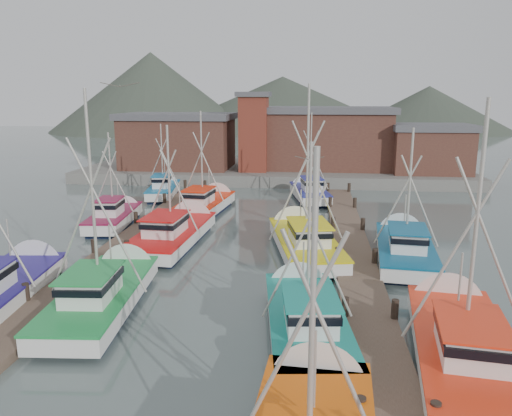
# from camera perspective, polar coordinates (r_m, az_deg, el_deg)

# --- Properties ---
(ground) EXTENTS (260.00, 260.00, 0.00)m
(ground) POSITION_cam_1_polar(r_m,az_deg,el_deg) (23.81, -5.01, -10.33)
(ground) COLOR #4A5957
(ground) RESTS_ON ground
(dock_left) EXTENTS (2.30, 46.00, 1.50)m
(dock_left) POSITION_cam_1_polar(r_m,az_deg,el_deg) (29.42, -16.96, -5.87)
(dock_left) COLOR #4E3C30
(dock_left) RESTS_ON ground
(dock_right) EXTENTS (2.30, 46.00, 1.50)m
(dock_right) POSITION_cam_1_polar(r_m,az_deg,el_deg) (27.18, 11.49, -7.10)
(dock_right) COLOR #4E3C30
(dock_right) RESTS_ON ground
(quay) EXTENTS (44.00, 16.00, 1.20)m
(quay) POSITION_cam_1_polar(r_m,az_deg,el_deg) (59.27, 2.12, 4.22)
(quay) COLOR gray
(quay) RESTS_ON ground
(shed_left) EXTENTS (12.72, 8.48, 6.20)m
(shed_left) POSITION_cam_1_polar(r_m,az_deg,el_deg) (58.77, -8.85, 7.67)
(shed_left) COLOR brown
(shed_left) RESTS_ON quay
(shed_center) EXTENTS (14.84, 9.54, 6.90)m
(shed_center) POSITION_cam_1_polar(r_m,az_deg,el_deg) (58.66, 8.07, 8.03)
(shed_center) COLOR brown
(shed_center) RESTS_ON quay
(shed_right) EXTENTS (8.48, 6.36, 5.20)m
(shed_right) POSITION_cam_1_polar(r_m,az_deg,el_deg) (57.10, 19.28, 6.47)
(shed_right) COLOR brown
(shed_right) RESTS_ON quay
(lookout_tower) EXTENTS (3.60, 3.60, 8.50)m
(lookout_tower) POSITION_cam_1_polar(r_m,az_deg,el_deg) (54.98, -0.27, 8.76)
(lookout_tower) COLOR maroon
(lookout_tower) RESTS_ON quay
(distant_hills) EXTENTS (175.00, 140.00, 42.00)m
(distant_hills) POSITION_cam_1_polar(r_m,az_deg,el_deg) (145.38, -0.27, 8.98)
(distant_hills) COLOR #3D453A
(distant_hills) RESTS_ON ground
(boat_4) EXTENTS (4.16, 9.78, 10.44)m
(boat_4) POSITION_cam_1_polar(r_m,az_deg,el_deg) (23.64, -16.83, -9.23)
(boat_4) COLOR black
(boat_4) RESTS_ON ground
(boat_5) EXTENTS (3.95, 9.51, 8.51)m
(boat_5) POSITION_cam_1_polar(r_m,az_deg,el_deg) (20.42, 5.61, -12.32)
(boat_5) COLOR black
(boat_5) RESTS_ON ground
(boat_6) EXTENTS (4.07, 10.05, 9.30)m
(boat_6) POSITION_cam_1_polar(r_m,az_deg,el_deg) (25.93, -27.04, -8.15)
(boat_6) COLOR black
(boat_6) RESTS_ON ground
(boat_7) EXTENTS (4.33, 10.32, 10.20)m
(boat_7) POSITION_cam_1_polar(r_m,az_deg,el_deg) (19.88, 22.29, -13.96)
(boat_7) COLOR black
(boat_7) RESTS_ON ground
(boat_8) EXTENTS (3.74, 10.48, 8.57)m
(boat_8) POSITION_cam_1_polar(r_m,az_deg,el_deg) (32.66, -9.22, -2.79)
(boat_8) COLOR black
(boat_8) RESTS_ON ground
(boat_9) EXTENTS (5.09, 10.65, 10.93)m
(boat_9) POSITION_cam_1_polar(r_m,az_deg,el_deg) (30.55, 5.43, -3.74)
(boat_9) COLOR black
(boat_9) RESTS_ON ground
(boat_10) EXTENTS (3.20, 8.11, 7.42)m
(boat_10) POSITION_cam_1_polar(r_m,az_deg,el_deg) (38.02, -15.72, -0.91)
(boat_10) COLOR black
(boat_10) RESTS_ON ground
(boat_11) EXTENTS (3.91, 9.79, 8.49)m
(boat_11) POSITION_cam_1_polar(r_m,az_deg,el_deg) (30.40, 16.58, -4.33)
(boat_11) COLOR black
(boat_11) RESTS_ON ground
(boat_12) EXTENTS (3.84, 9.64, 9.01)m
(boat_12) POSITION_cam_1_polar(r_m,az_deg,el_deg) (40.87, -5.78, 0.44)
(boat_12) COLOR black
(boat_12) RESTS_ON ground
(boat_13) EXTENTS (4.03, 8.59, 8.54)m
(boat_13) POSITION_cam_1_polar(r_m,az_deg,el_deg) (46.03, 6.02, 1.81)
(boat_13) COLOR black
(boat_13) RESTS_ON ground
(boat_14) EXTENTS (3.43, 7.95, 7.39)m
(boat_14) POSITION_cam_1_polar(r_m,az_deg,el_deg) (47.98, -10.45, 2.11)
(boat_14) COLOR black
(boat_14) RESTS_ON ground
(gull_near) EXTENTS (1.55, 0.65, 0.24)m
(gull_near) POSITION_cam_1_polar(r_m,az_deg,el_deg) (20.72, -15.29, 13.37)
(gull_near) COLOR gray
(gull_near) RESTS_ON ground
(gull_far) EXTENTS (1.55, 0.62, 0.24)m
(gull_far) POSITION_cam_1_polar(r_m,az_deg,el_deg) (26.59, 6.12, 5.65)
(gull_far) COLOR gray
(gull_far) RESTS_ON ground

